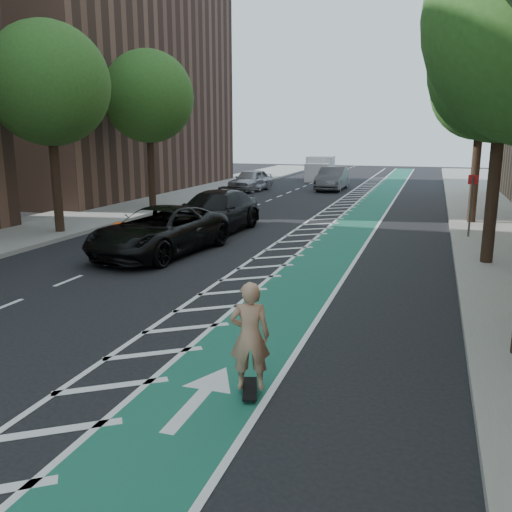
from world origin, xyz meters
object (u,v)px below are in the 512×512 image
at_px(suv_near, 160,231).
at_px(barrel_a, 123,238).
at_px(suv_far, 215,212).
at_px(skateboarder, 250,336).

xyz_separation_m(suv_near, barrel_a, (-1.40, -0.06, -0.32)).
xyz_separation_m(suv_near, suv_far, (0.19, 4.37, 0.04)).
relative_size(suv_near, barrel_a, 5.76).
distance_m(suv_near, suv_far, 4.38).
relative_size(skateboarder, barrel_a, 1.74).
distance_m(skateboarder, suv_far, 14.25).
height_order(suv_near, barrel_a, suv_near).
xyz_separation_m(skateboarder, barrel_a, (-7.50, 8.53, -0.50)).
height_order(suv_far, barrel_a, suv_far).
bearing_deg(barrel_a, suv_far, 70.27).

